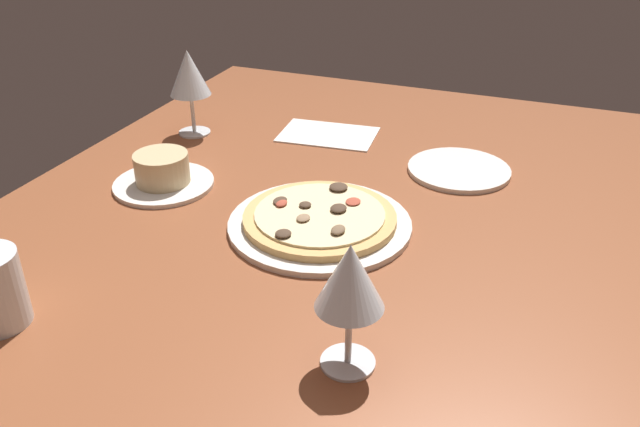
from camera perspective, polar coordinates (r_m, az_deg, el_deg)
name	(u,v)px	position (r cm, az deg, el deg)	size (l,w,h in cm)	color
dining_table	(320,245)	(102.77, 0.02, -2.72)	(150.00, 110.00, 4.00)	brown
pizza_main	(320,220)	(102.94, -0.02, -0.60)	(28.83, 28.83, 3.38)	silver
ramekin_on_saucer	(163,174)	(118.41, -13.48, 3.38)	(17.56, 17.56, 6.10)	silver
wine_glass_far	(350,281)	(70.87, 2.61, -5.86)	(7.78, 7.78, 16.15)	silver
wine_glass_near	(189,75)	(137.01, -11.28, 11.69)	(8.28, 8.28, 17.57)	silver
side_plate	(459,170)	(123.85, 11.94, 3.73)	(18.71, 18.71, 0.90)	silver
paper_menu	(328,135)	(137.59, 0.70, 6.85)	(13.09, 19.47, 0.30)	white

